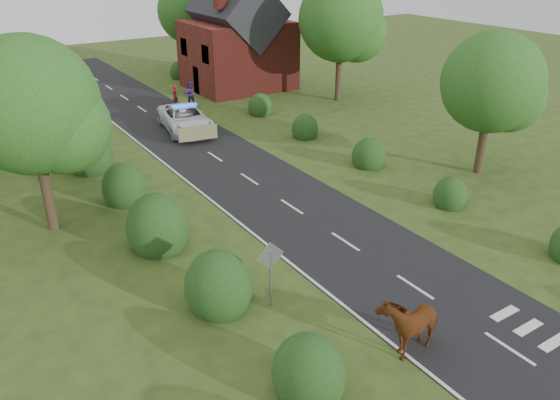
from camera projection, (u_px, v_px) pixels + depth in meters
ground at (415, 287)px, 20.00m from camera, size 120.00×120.00×0.00m
road at (223, 162)px, 31.32m from camera, size 6.00×70.00×0.02m
road_markings at (215, 180)px, 28.95m from camera, size 4.96×70.00×0.01m
hedgerow_left at (131, 197)px, 25.28m from camera, size 2.75×50.41×3.00m
hedgerow_right at (355, 150)px, 31.50m from camera, size 2.10×45.78×2.10m
tree_left_a at (38, 111)px, 21.82m from camera, size 5.74×5.60×8.38m
tree_right_a at (497, 86)px, 27.96m from camera, size 5.33×5.20×7.56m
tree_right_b at (345, 22)px, 41.01m from camera, size 6.56×6.40×9.40m
tree_right_c at (193, 14)px, 50.86m from camera, size 6.15×6.00×8.58m
road_sign at (270, 265)px, 18.32m from camera, size 1.06×0.08×2.53m
house at (237, 42)px, 45.71m from camera, size 8.00×7.40×9.17m
cow at (409, 325)px, 16.77m from camera, size 2.42×1.44×1.64m
police_van at (185, 119)px, 36.13m from camera, size 3.70×6.36×1.80m
pedestrian_red at (175, 95)px, 41.75m from camera, size 0.68×0.65×1.57m
pedestrian_purple at (189, 94)px, 41.75m from camera, size 1.02×0.87×1.83m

